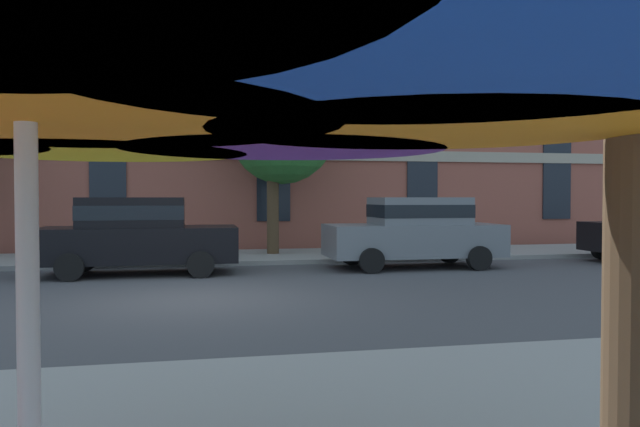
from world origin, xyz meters
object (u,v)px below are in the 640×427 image
at_px(sedan_gray, 415,230).
at_px(patio_umbrella, 25,52).
at_px(sedan_black, 137,233).
at_px(street_tree_middle, 284,132).

height_order(sedan_gray, patio_umbrella, patio_umbrella).
xyz_separation_m(sedan_gray, patio_umbrella, (-5.94, -12.70, 1.22)).
distance_m(sedan_black, sedan_gray, 6.76).
distance_m(sedan_gray, street_tree_middle, 5.15).
bearing_deg(sedan_gray, street_tree_middle, 131.33).
distance_m(street_tree_middle, patio_umbrella, 16.33).
bearing_deg(patio_umbrella, street_tree_middle, 79.14).
bearing_deg(street_tree_middle, patio_umbrella, -100.86).
height_order(sedan_gray, street_tree_middle, street_tree_middle).
relative_size(sedan_gray, street_tree_middle, 0.83).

